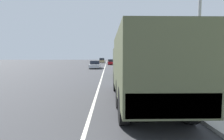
{
  "coord_description": "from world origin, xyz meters",
  "views": [
    {
      "loc": [
        0.65,
        5.94,
        2.1
      ],
      "look_at": [
        0.86,
        15.41,
        1.38
      ],
      "focal_mm": 28.0,
      "sensor_mm": 36.0,
      "label": 1
    }
  ],
  "objects_px": {
    "car_nearest_ahead": "(123,70)",
    "car_third_ahead": "(111,62)",
    "car_second_ahead": "(95,65)",
    "car_fourth_ahead": "(102,61)",
    "military_truck": "(142,66)",
    "pickup_truck": "(201,72)"
  },
  "relations": [
    {
      "from": "car_fourth_ahead",
      "to": "pickup_truck",
      "type": "distance_m",
      "value": 47.26
    },
    {
      "from": "military_truck",
      "to": "pickup_truck",
      "type": "bearing_deg",
      "value": 44.98
    },
    {
      "from": "car_third_ahead",
      "to": "pickup_truck",
      "type": "relative_size",
      "value": 0.82
    },
    {
      "from": "military_truck",
      "to": "car_fourth_ahead",
      "type": "height_order",
      "value": "military_truck"
    },
    {
      "from": "pickup_truck",
      "to": "car_nearest_ahead",
      "type": "bearing_deg",
      "value": 140.77
    },
    {
      "from": "car_second_ahead",
      "to": "car_third_ahead",
      "type": "relative_size",
      "value": 1.06
    },
    {
      "from": "car_nearest_ahead",
      "to": "car_fourth_ahead",
      "type": "xyz_separation_m",
      "value": [
        -3.67,
        41.59,
        0.05
      ]
    },
    {
      "from": "car_nearest_ahead",
      "to": "car_second_ahead",
      "type": "bearing_deg",
      "value": 106.42
    },
    {
      "from": "car_second_ahead",
      "to": "pickup_truck",
      "type": "bearing_deg",
      "value": -61.72
    },
    {
      "from": "car_third_ahead",
      "to": "car_second_ahead",
      "type": "bearing_deg",
      "value": -102.22
    },
    {
      "from": "car_nearest_ahead",
      "to": "car_second_ahead",
      "type": "height_order",
      "value": "car_nearest_ahead"
    },
    {
      "from": "military_truck",
      "to": "car_second_ahead",
      "type": "distance_m",
      "value": 24.19
    },
    {
      "from": "car_second_ahead",
      "to": "military_truck",
      "type": "bearing_deg",
      "value": -80.77
    },
    {
      "from": "car_second_ahead",
      "to": "car_fourth_ahead",
      "type": "relative_size",
      "value": 1.2
    },
    {
      "from": "car_nearest_ahead",
      "to": "car_fourth_ahead",
      "type": "relative_size",
      "value": 1.04
    },
    {
      "from": "car_nearest_ahead",
      "to": "car_third_ahead",
      "type": "distance_m",
      "value": 27.84
    },
    {
      "from": "car_second_ahead",
      "to": "pickup_truck",
      "type": "height_order",
      "value": "pickup_truck"
    },
    {
      "from": "military_truck",
      "to": "car_nearest_ahead",
      "type": "bearing_deg",
      "value": 89.74
    },
    {
      "from": "pickup_truck",
      "to": "military_truck",
      "type": "bearing_deg",
      "value": -135.02
    },
    {
      "from": "car_third_ahead",
      "to": "car_fourth_ahead",
      "type": "height_order",
      "value": "car_fourth_ahead"
    },
    {
      "from": "car_nearest_ahead",
      "to": "pickup_truck",
      "type": "distance_m",
      "value": 7.46
    },
    {
      "from": "military_truck",
      "to": "pickup_truck",
      "type": "distance_m",
      "value": 8.27
    }
  ]
}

